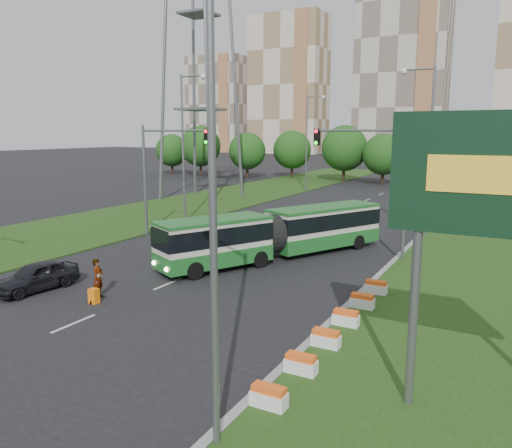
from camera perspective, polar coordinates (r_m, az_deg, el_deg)
The scene contains 17 objects.
ground at distance 23.92m, azimuth -4.30°, elevation -7.84°, with size 360.00×360.00×0.00m, color black.
median_kerb at distance 28.79m, azimuth 14.82°, elevation -4.81°, with size 0.30×60.00×0.18m, color gray.
left_verge at distance 54.02m, azimuth -6.19°, elevation 2.46°, with size 12.00×110.00×0.10m, color #1F4212.
lane_markings at distance 42.65m, azimuth 6.78°, elevation 0.25°, with size 0.20×100.00×0.01m, color #B2B2AB, non-canonical shape.
flower_planters at distance 18.89m, azimuth 9.17°, elevation -11.58°, with size 1.10×11.50×0.60m, color white, non-canonical shape.
traffic_mast_median at distance 30.14m, azimuth 13.83°, elevation 6.07°, with size 5.76×0.32×8.00m.
traffic_mast_left at distance 36.17m, azimuth -10.70°, elevation 6.87°, with size 5.76×0.32×8.00m.
street_lamps at distance 32.91m, azimuth 0.54°, elevation 7.84°, with size 36.00×60.00×12.00m, color slate, non-canonical shape.
tree_line at distance 74.21m, azimuth 26.64°, elevation 7.03°, with size 120.00×8.00×9.00m, color #1A4D14, non-canonical shape.
apartment_tower_west at distance 186.66m, azimuth 3.77°, elevation 15.49°, with size 26.00×15.00×48.00m, color beige.
apartment_tower_cwest at distance 174.16m, azimuth 16.35°, elevation 16.13°, with size 28.00×15.00×52.00m, color beige.
midrise_west at distance 200.54m, azimuth -4.29°, elevation 13.41°, with size 22.00×14.00×36.00m, color beige.
articulated_bus at distance 30.04m, azimuth 2.05°, elevation -1.01°, with size 2.36×15.16×2.50m.
car_left_near at distance 26.24m, azimuth -23.84°, elevation -5.48°, with size 1.64×4.07×1.39m, color black.
car_left_far at distance 35.21m, azimuth -6.99°, elevation -0.69°, with size 1.56×4.48×1.48m, color black.
pedestrian at distance 24.03m, azimuth -17.60°, elevation -5.94°, with size 0.67×0.44×1.83m, color gray.
shopping_trolley at distance 23.48m, azimuth -18.04°, elevation -7.83°, with size 0.39×0.42×0.68m.
Camera 1 is at (12.27, -19.12, 7.49)m, focal length 35.00 mm.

